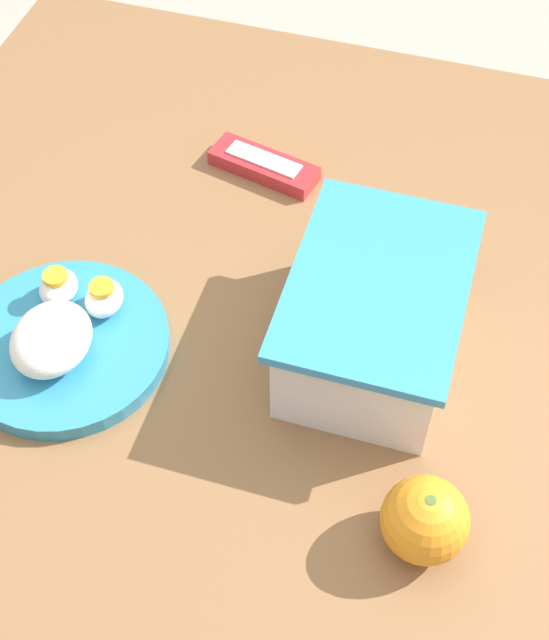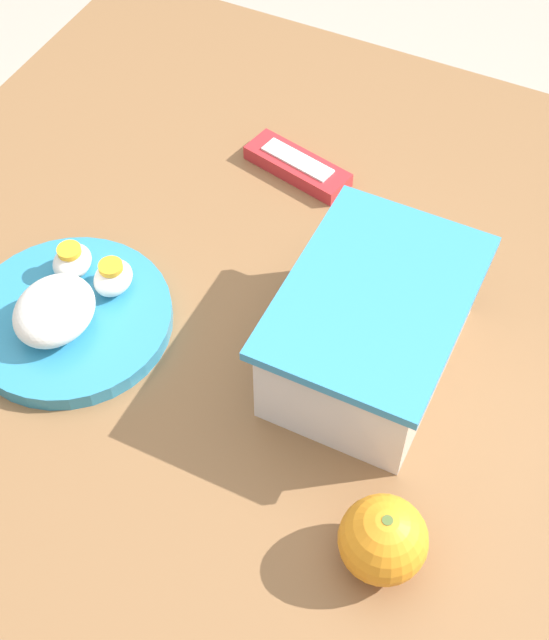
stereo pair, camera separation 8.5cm
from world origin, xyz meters
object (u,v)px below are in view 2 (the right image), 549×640
Objects in this scene: food_container at (371,333)px; candy_bar at (297,166)px; rice_plate at (68,312)px; orange_fruit at (383,540)px.

food_container is 0.28m from candy_bar.
food_container is at bearing 107.13° from rice_plate.
food_container is 1.68× the size of candy_bar.
rice_plate is 1.54× the size of candy_bar.
rice_plate is at bearing -104.27° from orange_fruit.
rice_plate is (0.09, -0.29, -0.03)m from food_container.
food_container is 3.01× the size of orange_fruit.
food_container is at bearing -154.99° from orange_fruit.
orange_fruit is 0.36× the size of rice_plate.
food_container is 1.09× the size of rice_plate.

